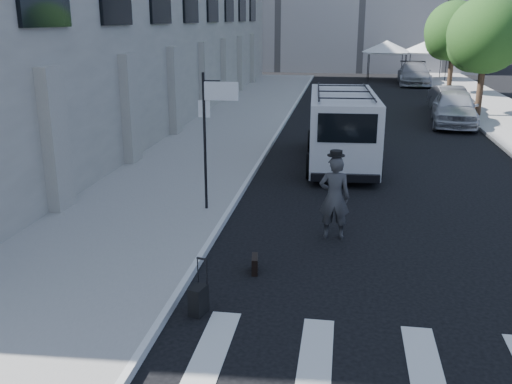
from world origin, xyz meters
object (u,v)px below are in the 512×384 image
(businessman, at_px, (334,197))
(suitcase, at_px, (199,300))
(parked_car_b, at_px, (451,99))
(parked_car_c, at_px, (414,74))
(parked_car_a, at_px, (455,108))
(briefcase, at_px, (255,264))
(cargo_van, at_px, (342,128))

(businessman, height_order, suitcase, businessman)
(parked_car_b, bearing_deg, parked_car_c, 84.62)
(parked_car_a, xyz_separation_m, parked_car_c, (0.00, 17.72, -0.01))
(businessman, relative_size, suitcase, 1.98)
(briefcase, relative_size, parked_car_c, 0.08)
(businessman, height_order, cargo_van, cargo_van)
(businessman, distance_m, parked_car_b, 20.77)
(briefcase, relative_size, cargo_van, 0.07)
(businessman, bearing_deg, parked_car_c, -99.79)
(parked_car_b, bearing_deg, briefcase, -116.10)
(cargo_van, bearing_deg, businessman, -93.68)
(parked_car_a, distance_m, parked_car_c, 17.72)
(suitcase, bearing_deg, parked_car_c, 94.26)
(briefcase, height_order, parked_car_c, parked_car_c)
(suitcase, height_order, parked_car_a, parked_car_a)
(parked_car_a, bearing_deg, parked_car_b, 89.43)
(parked_car_a, bearing_deg, suitcase, -104.48)
(cargo_van, bearing_deg, parked_car_b, 62.45)
(briefcase, height_order, parked_car_b, parked_car_b)
(businessman, bearing_deg, briefcase, 54.46)
(parked_car_b, distance_m, parked_car_c, 13.31)
(parked_car_c, bearing_deg, briefcase, -98.40)
(briefcase, distance_m, parked_car_c, 36.05)
(businessman, relative_size, parked_car_a, 0.39)
(briefcase, bearing_deg, parked_car_a, 61.07)
(businessman, height_order, parked_car_a, businessman)
(businessman, relative_size, parked_car_b, 0.48)
(businessman, xyz_separation_m, suitcase, (-2.20, -4.00, -0.72))
(parked_car_a, bearing_deg, briefcase, -104.51)
(briefcase, height_order, suitcase, suitcase)
(businessman, distance_m, parked_car_c, 33.65)
(businessman, relative_size, briefcase, 4.45)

